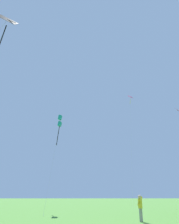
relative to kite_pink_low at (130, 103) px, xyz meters
name	(u,v)px	position (x,y,z in m)	size (l,w,h in m)	color
kite_pink_low	(130,103)	(0.00, 0.00, 0.00)	(3.64, 10.63, 24.03)	pink
kite_teal_box	(60,122)	(-13.78, -18.69, -10.82)	(0.59, 7.54, 11.90)	teal
kite_black_large	(4,27)	(-15.89, -35.23, -9.55)	(1.29, 8.26, 13.75)	black
person_near_tree	(140,205)	(-6.50, -30.43, -20.74)	(0.49, 0.40, 1.73)	gray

